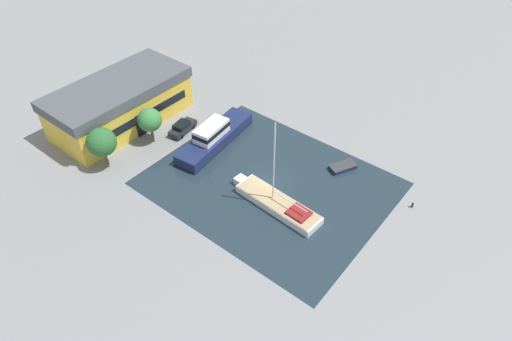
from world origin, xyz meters
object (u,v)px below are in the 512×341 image
Objects in this scene: sailboat_moored at (277,203)px; quay_tree_by_water at (102,142)px; motor_cruiser at (214,137)px; quay_tree_near_building at (150,120)px; parked_car at (182,127)px; warehouse_building at (120,103)px; small_dinghy at (343,167)px.

quay_tree_by_water is at bearing 113.94° from sailboat_moored.
quay_tree_by_water is 14.72m from motor_cruiser.
quay_tree_near_building reaches higher than parked_car.
quay_tree_near_building is 7.38m from quay_tree_by_water.
motor_cruiser is (0.82, -5.42, 0.42)m from parked_car.
quay_tree_by_water reaches higher than motor_cruiser.
motor_cruiser is at bearing -54.67° from quay_tree_near_building.
parked_car is (3.67, -8.61, -2.44)m from warehouse_building.
sailboat_moored reaches higher than quay_tree_near_building.
sailboat_moored is (0.67, -21.11, -3.04)m from quay_tree_near_building.
quay_tree_by_water is 23.33m from sailboat_moored.
warehouse_building reaches higher than motor_cruiser.
quay_tree_by_water is at bearing 63.98° from small_dinghy.
parked_car is at bearing -66.56° from warehouse_building.
parked_car is 5.50m from motor_cruiser.
sailboat_moored is at bearing -69.67° from quay_tree_by_water.
motor_cruiser is (4.49, -14.03, -2.01)m from warehouse_building.
sailboat_moored is (8.02, -21.64, -3.44)m from quay_tree_by_water.
small_dinghy is at bearing 9.49° from parked_car.
parked_car is at bearing 44.50° from small_dinghy.
warehouse_building is at bearing 86.02° from quay_tree_near_building.
quay_tree_by_water is (-7.35, 0.53, 0.40)m from quay_tree_near_building.
warehouse_building reaches higher than quay_tree_near_building.
sailboat_moored is 0.88× the size of motor_cruiser.
quay_tree_by_water is at bearing -140.07° from warehouse_building.
quay_tree_by_water is 0.48× the size of sailboat_moored.
sailboat_moored is (-3.49, -19.51, -0.23)m from parked_car.
sailboat_moored is at bearing -89.30° from warehouse_building.
warehouse_building is at bearing 39.60° from quay_tree_by_water.
motor_cruiser is at bearing 47.56° from small_dinghy.
motor_cruiser is at bearing -0.52° from parked_car.
warehouse_building is 9.67m from parked_car.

